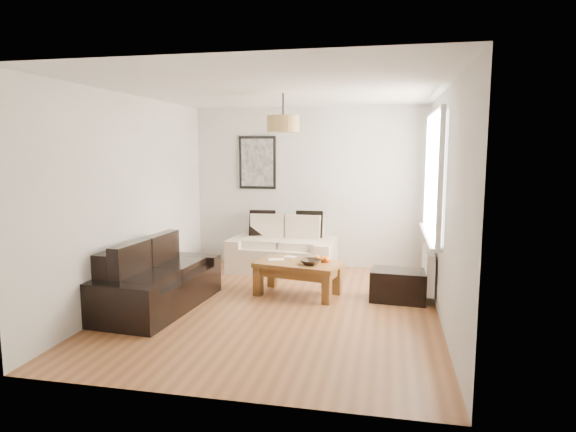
% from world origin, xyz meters
% --- Properties ---
extents(floor, '(4.50, 4.50, 0.00)m').
position_xyz_m(floor, '(0.00, 0.00, 0.00)').
color(floor, brown).
rests_on(floor, ground).
extents(ceiling, '(3.80, 4.50, 0.00)m').
position_xyz_m(ceiling, '(0.00, 0.00, 2.60)').
color(ceiling, white).
rests_on(ceiling, floor).
extents(wall_back, '(3.80, 0.04, 2.60)m').
position_xyz_m(wall_back, '(0.00, 2.25, 1.30)').
color(wall_back, silver).
rests_on(wall_back, floor).
extents(wall_front, '(3.80, 0.04, 2.60)m').
position_xyz_m(wall_front, '(0.00, -2.25, 1.30)').
color(wall_front, silver).
rests_on(wall_front, floor).
extents(wall_left, '(0.04, 4.50, 2.60)m').
position_xyz_m(wall_left, '(-1.90, 0.00, 1.30)').
color(wall_left, silver).
rests_on(wall_left, floor).
extents(wall_right, '(0.04, 4.50, 2.60)m').
position_xyz_m(wall_right, '(1.90, 0.00, 1.30)').
color(wall_right, silver).
rests_on(wall_right, floor).
extents(window_bay, '(0.14, 1.90, 1.60)m').
position_xyz_m(window_bay, '(1.86, 0.80, 1.60)').
color(window_bay, white).
rests_on(window_bay, wall_right).
extents(radiator, '(0.10, 0.90, 0.52)m').
position_xyz_m(radiator, '(1.82, 0.80, 0.38)').
color(radiator, white).
rests_on(radiator, wall_right).
extents(poster, '(0.62, 0.04, 0.87)m').
position_xyz_m(poster, '(-0.85, 2.22, 1.70)').
color(poster, black).
rests_on(poster, wall_back).
extents(pendant_shade, '(0.40, 0.40, 0.20)m').
position_xyz_m(pendant_shade, '(0.00, 0.30, 2.23)').
color(pendant_shade, tan).
rests_on(pendant_shade, ceiling).
extents(loveseat_cream, '(1.69, 0.99, 0.81)m').
position_xyz_m(loveseat_cream, '(-0.33, 1.78, 0.41)').
color(loveseat_cream, beige).
rests_on(loveseat_cream, floor).
extents(sofa_leather, '(1.00, 1.84, 0.77)m').
position_xyz_m(sofa_leather, '(-1.43, -0.30, 0.38)').
color(sofa_leather, black).
rests_on(sofa_leather, floor).
extents(coffee_table, '(1.18, 0.79, 0.44)m').
position_xyz_m(coffee_table, '(0.14, 0.56, 0.22)').
color(coffee_table, brown).
rests_on(coffee_table, floor).
extents(ottoman, '(0.73, 0.51, 0.40)m').
position_xyz_m(ottoman, '(1.45, 0.57, 0.20)').
color(ottoman, black).
rests_on(ottoman, floor).
extents(cushion_left, '(0.43, 0.17, 0.42)m').
position_xyz_m(cushion_left, '(-0.71, 1.98, 0.73)').
color(cushion_left, black).
rests_on(cushion_left, loveseat_cream).
extents(cushion_right, '(0.43, 0.15, 0.43)m').
position_xyz_m(cushion_right, '(0.06, 1.98, 0.73)').
color(cushion_right, black).
rests_on(cushion_right, loveseat_cream).
extents(fruit_bowl, '(0.33, 0.33, 0.06)m').
position_xyz_m(fruit_bowl, '(0.33, 0.46, 0.48)').
color(fruit_bowl, black).
rests_on(fruit_bowl, coffee_table).
extents(orange_a, '(0.11, 0.11, 0.09)m').
position_xyz_m(orange_a, '(0.48, 0.62, 0.48)').
color(orange_a, '#E35A13').
rests_on(orange_a, fruit_bowl).
extents(orange_b, '(0.10, 0.10, 0.09)m').
position_xyz_m(orange_b, '(0.52, 0.60, 0.48)').
color(orange_b, '#EB5713').
rests_on(orange_b, fruit_bowl).
extents(orange_c, '(0.09, 0.09, 0.08)m').
position_xyz_m(orange_c, '(0.38, 0.68, 0.48)').
color(orange_c, orange).
rests_on(orange_c, fruit_bowl).
extents(papers, '(0.25, 0.21, 0.01)m').
position_xyz_m(papers, '(-0.17, 0.64, 0.45)').
color(papers, silver).
rests_on(papers, coffee_table).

